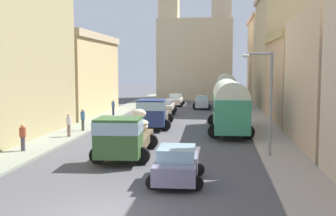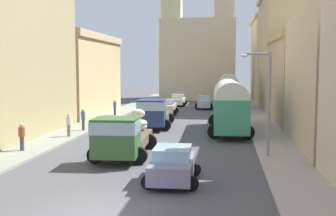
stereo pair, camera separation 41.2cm
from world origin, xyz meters
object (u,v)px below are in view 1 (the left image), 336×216
car_0 (166,107)px  pedestrian_3 (23,136)px  streetlamp_near (266,94)px  cargo_truck_1 (153,113)px  car_3 (202,102)px  parked_bus_0 (229,104)px  parked_bus_1 (226,90)px  pedestrian_2 (113,107)px  car_2 (177,165)px  pedestrian_1 (69,124)px  car_1 (176,100)px  cargo_truck_0 (125,136)px  pedestrian_0 (83,119)px

car_0 → pedestrian_3: (-5.62, -21.18, 0.19)m
streetlamp_near → cargo_truck_1: bearing=127.4°
car_3 → car_0: bearing=-118.7°
parked_bus_0 → pedestrian_3: bearing=-141.6°
parked_bus_1 → pedestrian_2: 14.82m
car_2 → pedestrian_1: bearing=130.0°
cargo_truck_1 → car_1: bearing=90.9°
cargo_truck_0 → pedestrian_3: 6.17m
pedestrian_0 → car_1: bearing=78.5°
parked_bus_1 → streetlamp_near: 27.39m
cargo_truck_1 → pedestrian_0: (-5.02, -2.57, -0.21)m
cargo_truck_0 → car_1: 31.70m
parked_bus_1 → pedestrian_2: size_ratio=4.96×
cargo_truck_1 → cargo_truck_0: bearing=-89.0°
car_0 → car_1: bearing=90.1°
pedestrian_1 → pedestrian_2: (-0.22, 13.17, -0.02)m
parked_bus_0 → car_0: bearing=118.3°
car_0 → pedestrian_3: size_ratio=2.52×
cargo_truck_0 → car_2: cargo_truck_0 is taller
pedestrian_3 → cargo_truck_0: bearing=-6.7°
car_2 → car_3: car_3 is taller
pedestrian_1 → streetlamp_near: streetlamp_near is taller
car_0 → car_1: car_0 is taller
pedestrian_0 → pedestrian_2: 10.34m
car_3 → pedestrian_3: bearing=-108.3°
car_3 → parked_bus_0: bearing=-81.1°
parked_bus_1 → car_3: 3.28m
streetlamp_near → pedestrian_0: bearing=149.3°
parked_bus_1 → pedestrian_0: parked_bus_1 is taller
pedestrian_2 → pedestrian_3: 18.31m
cargo_truck_0 → pedestrian_3: (-6.13, 0.72, -0.27)m
parked_bus_1 → car_0: 9.26m
pedestrian_1 → pedestrian_3: pedestrian_1 is taller
parked_bus_1 → car_1: parked_bus_1 is taller
pedestrian_2 → pedestrian_3: bearing=-91.9°
car_1 → car_3: (3.50, -3.45, 0.04)m
parked_bus_0 → pedestrian_0: 11.19m
cargo_truck_0 → streetlamp_near: streetlamp_near is taller
cargo_truck_0 → car_3: (2.97, 28.24, -0.45)m
cargo_truck_1 → car_1: cargo_truck_1 is taller
car_3 → pedestrian_2: pedestrian_2 is taller
parked_bus_0 → pedestrian_3: size_ratio=5.74×
car_1 → car_2: 36.21m
car_2 → car_3: size_ratio=0.91×
car_0 → pedestrian_2: pedestrian_2 is taller
parked_bus_1 → pedestrian_0: 22.67m
car_3 → pedestrian_1: size_ratio=2.37×
streetlamp_near → pedestrian_1: bearing=159.7°
cargo_truck_0 → pedestrian_2: size_ratio=4.08×
cargo_truck_0 → pedestrian_1: bearing=132.1°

